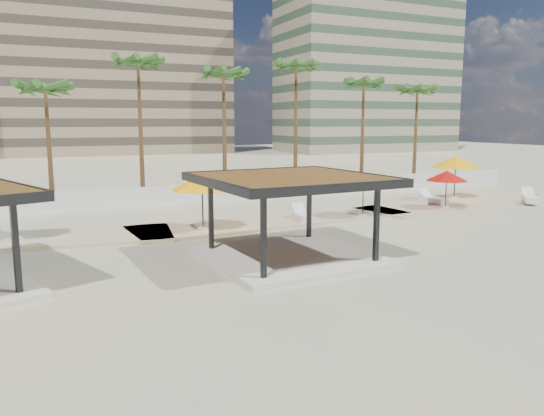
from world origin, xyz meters
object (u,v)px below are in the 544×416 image
Objects in this scene: lounger_b at (302,216)px; lounger_c at (433,200)px; umbrella_c at (447,176)px; lounger_d at (529,198)px; pavilion_central at (290,209)px.

lounger_b is 0.97× the size of lounger_c.
umbrella_c is 2.59m from lounger_c.
lounger_b is 10.74m from lounger_c.
lounger_b is 16.96m from lounger_d.
umbrella_c is 7.19m from lounger_d.
pavilion_central reaches higher than umbrella_c.
lounger_c is at bearing 71.67° from umbrella_c.
pavilion_central reaches higher than lounger_b.
umbrella_c is (14.01, 6.54, 0.14)m from pavilion_central.
umbrella_c is 1.48× the size of lounger_d.
lounger_b is at bearing 55.02° from pavilion_central.
pavilion_central reaches higher than lounger_d.
umbrella_c reaches higher than lounger_c.
lounger_c is at bearing 112.54° from lounger_d.
lounger_d is at bearing -79.95° from lounger_b.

